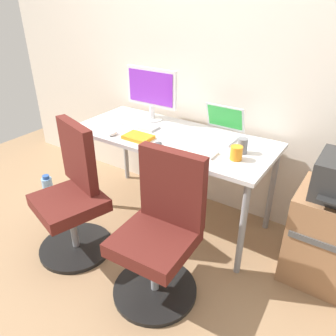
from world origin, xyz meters
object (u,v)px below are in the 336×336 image
side_cabinet (333,239)px  coffee_mug (236,153)px  water_bottle_on_floor (49,191)px  desktop_monitor (151,91)px  office_chair_right (160,235)px  office_chair_left (74,197)px  open_laptop (220,129)px

side_cabinet → coffee_mug: coffee_mug is taller
water_bottle_on_floor → desktop_monitor: desktop_monitor is taller
office_chair_right → side_cabinet: 1.11m
office_chair_right → desktop_monitor: size_ratio=1.96×
office_chair_left → side_cabinet: office_chair_left is taller
water_bottle_on_floor → open_laptop: bearing=27.9°
open_laptop → coffee_mug: open_laptop is taller
open_laptop → coffee_mug: (0.27, -0.31, -0.01)m
coffee_mug → water_bottle_on_floor: bearing=-166.5°
side_cabinet → office_chair_right: bearing=-142.1°
office_chair_right → desktop_monitor: (-0.70, 0.89, 0.58)m
office_chair_left → office_chair_right: size_ratio=1.00×
open_laptop → water_bottle_on_floor: bearing=-152.1°
coffee_mug → side_cabinet: bearing=8.5°
desktop_monitor → office_chair_left: bearing=-93.4°
office_chair_left → open_laptop: open_laptop is taller
office_chair_right → desktop_monitor: bearing=128.2°
side_cabinet → open_laptop: (-0.94, 0.21, 0.48)m
side_cabinet → water_bottle_on_floor: 2.29m
office_chair_left → desktop_monitor: size_ratio=1.96×
desktop_monitor → coffee_mug: desktop_monitor is taller
side_cabinet → open_laptop: bearing=167.4°
office_chair_right → open_laptop: (-0.07, 0.89, 0.38)m
water_bottle_on_floor → coffee_mug: coffee_mug is taller
office_chair_left → open_laptop: size_ratio=3.03×
office_chair_left → water_bottle_on_floor: 0.70m
office_chair_left → office_chair_right: bearing=0.2°
office_chair_left → water_bottle_on_floor: (-0.60, 0.21, -0.28)m
office_chair_left → side_cabinet: 1.76m
office_chair_left → water_bottle_on_floor: size_ratio=3.03×
office_chair_right → office_chair_left: bearing=-179.8°
side_cabinet → water_bottle_on_floor: size_ratio=2.07×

